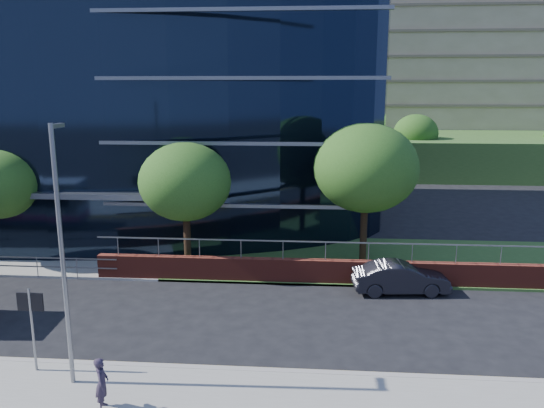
# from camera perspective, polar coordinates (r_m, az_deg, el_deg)

# --- Properties ---
(grass_verge) EXTENTS (36.00, 8.00, 0.12)m
(grass_verge) POSITION_cam_1_polar(r_m,az_deg,el_deg) (30.95, 24.50, -5.81)
(grass_verge) COLOR #2D511E
(grass_verge) RESTS_ON ground
(glass_office) EXTENTS (44.00, 23.10, 16.00)m
(glass_office) POSITION_cam_1_polar(r_m,az_deg,el_deg) (41.31, -20.70, 10.01)
(glass_office) COLOR black
(glass_office) RESTS_ON ground
(retaining_wall) EXTENTS (34.00, 0.40, 2.11)m
(retaining_wall) POSITION_cam_1_polar(r_m,az_deg,el_deg) (26.24, 19.05, -7.25)
(retaining_wall) COLOR maroon
(retaining_wall) RESTS_ON ground
(apartment_block) EXTENTS (60.00, 42.00, 30.00)m
(apartment_block) POSITION_cam_1_polar(r_m,az_deg,el_deg) (76.18, 19.16, 13.17)
(apartment_block) COLOR #2D511E
(apartment_block) RESTS_ON ground
(street_sign) EXTENTS (0.85, 0.09, 2.80)m
(street_sign) POSITION_cam_1_polar(r_m,az_deg,el_deg) (18.77, -24.49, -10.56)
(street_sign) COLOR slate
(street_sign) RESTS_ON pavement_near
(tree_far_b) EXTENTS (4.29, 4.29, 6.05)m
(tree_far_b) POSITION_cam_1_polar(r_m,az_deg,el_deg) (31.20, -27.22, 1.93)
(tree_far_b) COLOR black
(tree_far_b) RESTS_ON ground
(tree_far_c) EXTENTS (4.62, 4.62, 6.51)m
(tree_far_c) POSITION_cam_1_polar(r_m,az_deg,el_deg) (26.79, -9.32, 2.35)
(tree_far_c) COLOR black
(tree_far_c) RESTS_ON ground
(tree_far_d) EXTENTS (5.28, 5.28, 7.44)m
(tree_far_d) POSITION_cam_1_polar(r_m,az_deg,el_deg) (27.04, 10.07, 3.81)
(tree_far_d) COLOR black
(tree_far_d) RESTS_ON ground
(tree_dist_e) EXTENTS (4.62, 4.62, 6.51)m
(tree_dist_e) POSITION_cam_1_polar(r_m,az_deg,el_deg) (57.79, 15.20, 7.36)
(tree_dist_e) COLOR black
(tree_dist_e) RESTS_ON ground
(streetlight_east) EXTENTS (0.15, 0.77, 8.00)m
(streetlight_east) POSITION_cam_1_polar(r_m,az_deg,el_deg) (16.86, -21.65, -4.60)
(streetlight_east) COLOR slate
(streetlight_east) RESTS_ON pavement_near
(parked_car) EXTENTS (4.41, 1.90, 1.41)m
(parked_car) POSITION_cam_1_polar(r_m,az_deg,el_deg) (24.92, 13.66, -7.72)
(parked_car) COLOR black
(parked_car) RESTS_ON ground
(pedestrian) EXTENTS (0.51, 0.64, 1.55)m
(pedestrian) POSITION_cam_1_polar(r_m,az_deg,el_deg) (16.56, -17.84, -17.89)
(pedestrian) COLOR #292131
(pedestrian) RESTS_ON pavement_near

